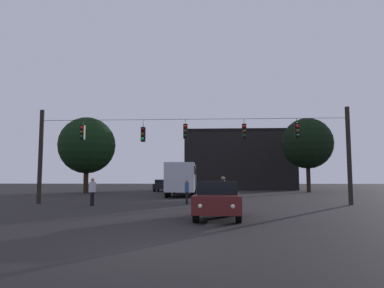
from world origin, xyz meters
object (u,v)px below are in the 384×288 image
at_px(car_near_right, 218,199).
at_px(tree_behind_building, 87,145).
at_px(pedestrian_crossing_left, 92,190).
at_px(pedestrian_crossing_right, 223,188).
at_px(tree_left_silhouette, 307,143).
at_px(city_bus, 182,176).
at_px(pedestrian_crossing_center, 187,190).
at_px(car_far_left, 163,185).

height_order(car_near_right, tree_behind_building, tree_behind_building).
xyz_separation_m(pedestrian_crossing_left, pedestrian_crossing_right, (7.96, 1.39, 0.07)).
xyz_separation_m(pedestrian_crossing_right, tree_behind_building, (-14.87, 16.86, 4.38)).
bearing_deg(pedestrian_crossing_left, tree_left_silhouette, 49.90).
distance_m(city_bus, pedestrian_crossing_center, 12.03).
distance_m(pedestrian_crossing_center, tree_behind_building, 21.38).
relative_size(car_near_right, tree_behind_building, 0.51).
bearing_deg(car_far_left, pedestrian_crossing_left, -92.29).
height_order(city_bus, car_near_right, city_bus).
bearing_deg(tree_behind_building, city_bus, -22.97).
xyz_separation_m(pedestrian_crossing_right, tree_left_silhouette, (10.93, 21.04, 4.89)).
relative_size(car_near_right, pedestrian_crossing_right, 2.48).
distance_m(pedestrian_crossing_left, tree_left_silhouette, 29.74).
distance_m(car_far_left, tree_behind_building, 10.91).
height_order(car_near_right, pedestrian_crossing_center, pedestrian_crossing_center).
distance_m(car_near_right, car_far_left, 31.42).
xyz_separation_m(car_far_left, pedestrian_crossing_left, (-0.97, -24.23, 0.14)).
bearing_deg(pedestrian_crossing_left, pedestrian_crossing_center, 15.20).
distance_m(city_bus, pedestrian_crossing_left, 14.18).
bearing_deg(car_near_right, car_far_left, 101.98).
height_order(pedestrian_crossing_center, tree_behind_building, tree_behind_building).
bearing_deg(car_near_right, city_bus, 98.83).
relative_size(car_near_right, pedestrian_crossing_left, 2.65).
relative_size(car_near_right, car_far_left, 1.01).
distance_m(pedestrian_crossing_left, pedestrian_crossing_center, 5.84).
distance_m(car_near_right, pedestrian_crossing_center, 8.25).
height_order(tree_left_silhouette, tree_behind_building, tree_left_silhouette).
bearing_deg(tree_left_silhouette, tree_behind_building, -170.79).
xyz_separation_m(city_bus, pedestrian_crossing_right, (3.57, -12.06, -0.85)).
relative_size(city_bus, car_far_left, 2.53).
bearing_deg(car_near_right, pedestrian_crossing_left, 139.02).
bearing_deg(car_far_left, tree_behind_building, -142.80).
relative_size(city_bus, pedestrian_crossing_center, 7.02).
bearing_deg(pedestrian_crossing_right, pedestrian_crossing_center, 176.55).
xyz_separation_m(city_bus, tree_left_silhouette, (14.50, 8.98, 4.03)).
bearing_deg(pedestrian_crossing_left, city_bus, 71.94).
bearing_deg(tree_left_silhouette, car_far_left, 174.28).
height_order(pedestrian_crossing_center, pedestrian_crossing_right, pedestrian_crossing_right).
bearing_deg(car_far_left, tree_left_silhouette, -5.72).
height_order(car_near_right, tree_left_silhouette, tree_left_silhouette).
bearing_deg(pedestrian_crossing_right, pedestrian_crossing_left, -170.08).
xyz_separation_m(tree_left_silhouette, tree_behind_building, (-25.80, -4.19, -0.51)).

